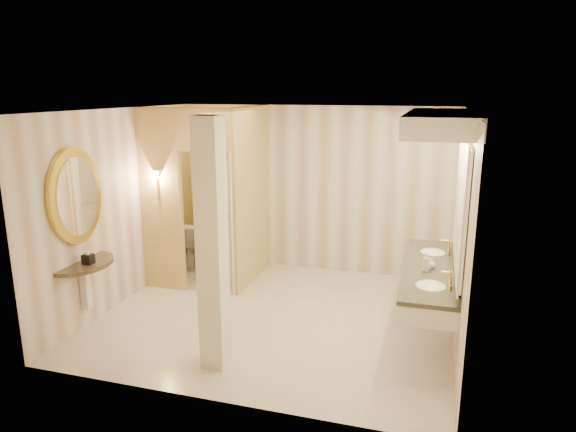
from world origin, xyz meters
name	(u,v)px	position (x,y,z in m)	size (l,w,h in m)	color
floor	(276,316)	(0.00, 0.00, 0.00)	(4.50, 4.50, 0.00)	beige
ceiling	(275,110)	(0.00, 0.00, 2.70)	(4.50, 4.50, 0.00)	white
wall_back	(313,189)	(0.00, 2.00, 1.35)	(4.50, 0.02, 2.70)	beige
wall_front	(209,270)	(0.00, -2.00, 1.35)	(4.50, 0.02, 2.70)	beige
wall_left	(122,207)	(-2.25, 0.00, 1.35)	(0.02, 4.00, 2.70)	beige
wall_right	(461,232)	(2.25, 0.00, 1.35)	(0.02, 4.00, 2.70)	beige
toilet_closet	(224,196)	(-1.13, 0.97, 1.39)	(1.50, 1.55, 2.70)	#DDC873
wall_sconce	(157,176)	(-1.93, 0.43, 1.73)	(0.14, 0.14, 0.42)	gold
vanity	(439,206)	(1.98, 0.04, 1.63)	(0.75, 2.47, 2.09)	silver
console_shelf	(78,226)	(-2.21, -0.98, 1.34)	(0.91, 0.91, 1.90)	black
pillar	(212,247)	(-0.26, -1.36, 1.35)	(0.26, 0.26, 2.70)	silver
tissue_box	(88,259)	(-2.08, -1.02, 0.93)	(0.12, 0.12, 0.12)	black
toilet	(194,244)	(-1.95, 1.51, 0.39)	(0.44, 0.77, 0.79)	white
soap_bottle_a	(426,266)	(1.89, -0.12, 0.93)	(0.05, 0.05, 0.12)	beige
soap_bottle_b	(432,263)	(1.95, -0.01, 0.94)	(0.10, 0.10, 0.13)	silver
soap_bottle_c	(426,262)	(1.89, -0.14, 0.99)	(0.09, 0.09, 0.23)	#C6B28C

